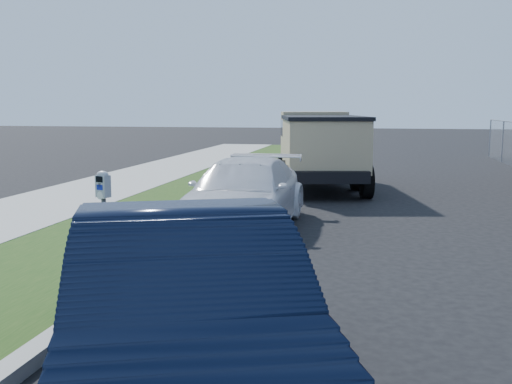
% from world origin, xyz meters
% --- Properties ---
extents(ground, '(120.00, 120.00, 0.00)m').
position_xyz_m(ground, '(0.00, 0.00, 0.00)').
color(ground, black).
rests_on(ground, ground).
extents(streetside, '(6.12, 50.00, 0.15)m').
position_xyz_m(streetside, '(-5.57, 2.00, 0.07)').
color(streetside, gray).
rests_on(streetside, ground).
extents(parking_meter, '(0.23, 0.19, 1.41)m').
position_xyz_m(parking_meter, '(-3.12, -1.14, 1.16)').
color(parking_meter, '#3F4247').
rests_on(parking_meter, ground).
extents(white_wagon, '(2.05, 4.82, 1.39)m').
position_xyz_m(white_wagon, '(-1.99, 2.67, 0.69)').
color(white_wagon, white).
rests_on(white_wagon, ground).
extents(navy_sedan, '(3.38, 5.11, 1.59)m').
position_xyz_m(navy_sedan, '(-0.87, -4.45, 0.80)').
color(navy_sedan, black).
rests_on(navy_sedan, ground).
extents(dump_truck, '(3.25, 6.05, 2.25)m').
position_xyz_m(dump_truck, '(-1.11, 9.32, 1.27)').
color(dump_truck, black).
rests_on(dump_truck, ground).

